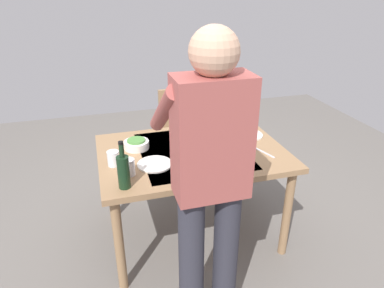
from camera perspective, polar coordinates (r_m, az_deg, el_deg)
ground_plane at (r=2.88m, az=0.00°, el=-14.41°), size 6.00×6.00×0.00m
dining_table at (r=2.51m, az=0.00°, el=-2.71°), size 1.31×0.93×0.75m
chair_near at (r=3.34m, az=-1.62°, el=2.20°), size 0.40×0.40×0.91m
person_server at (r=1.73m, az=2.91°, el=-5.40°), size 0.42×0.61×1.69m
wine_bottle at (r=2.03m, az=-11.21°, el=-4.35°), size 0.07×0.07×0.30m
wine_glass_left at (r=2.41m, az=6.31°, el=0.80°), size 0.07×0.07×0.15m
water_cup_near_left at (r=2.15m, az=-0.27°, el=-4.08°), size 0.07×0.07×0.09m
water_cup_near_right at (r=2.73m, az=5.06°, el=2.58°), size 0.07×0.07×0.10m
water_cup_far_left at (r=2.18m, az=-10.36°, el=-3.78°), size 0.08×0.08×0.11m
water_cup_far_right at (r=2.31m, az=-12.82°, el=-2.33°), size 0.08×0.08×0.10m
serving_bowl_pasta at (r=2.53m, az=0.94°, el=0.43°), size 0.30×0.30×0.07m
side_bowl_salad at (r=2.52m, az=-9.14°, el=0.00°), size 0.18×0.18×0.07m
dinner_plate_near at (r=2.74m, az=9.18°, el=1.50°), size 0.23×0.23×0.01m
dinner_plate_far at (r=2.29m, az=-6.15°, el=-3.31°), size 0.23×0.23×0.01m
table_knife at (r=2.49m, az=11.74°, el=-1.35°), size 0.08×0.19×0.00m
table_fork at (r=2.30m, az=2.54°, el=-3.20°), size 0.04×0.18×0.00m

